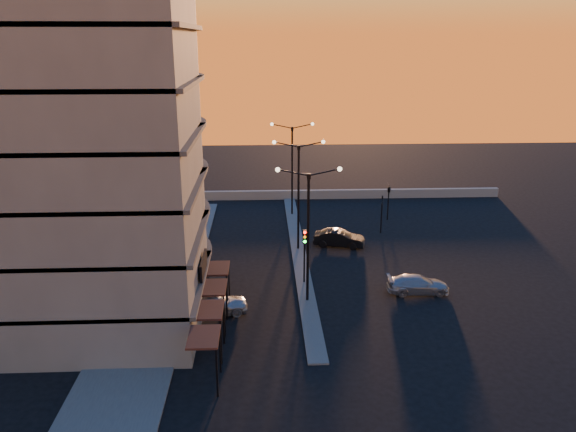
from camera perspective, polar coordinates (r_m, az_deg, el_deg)
The scene contains 14 objects.
ground at distance 39.33m, azimuth 1.97°, elevation -8.65°, with size 120.00×120.00×0.00m, color black.
sidewalk_west at distance 43.47m, azimuth -12.48°, elevation -6.33°, with size 5.00×40.00×0.12m, color #52524F.
median at distance 48.45m, azimuth 1.04°, elevation -3.36°, with size 1.20×36.00×0.12m, color #52524F.
parapet at distance 63.63m, azimuth 1.92°, elevation 2.20°, with size 44.00×0.50×1.00m, color gray.
building at distance 37.28m, azimuth -20.05°, elevation 8.10°, with size 14.35×17.08×25.00m.
streetlamp_near at distance 37.19m, azimuth 2.06°, elevation -0.90°, with size 4.32×0.32×9.51m.
streetlamp_mid at distance 46.76m, azimuth 1.07°, elevation 2.99°, with size 4.32×0.32×9.51m.
streetlamp_far at distance 56.47m, azimuth 0.42°, elevation 5.54°, with size 4.32×0.32×9.51m.
traffic_light_main at distance 40.80m, azimuth 1.69°, elevation -3.22°, with size 0.28×0.44×4.25m.
signal_east_a at distance 52.68m, azimuth 9.49°, elevation 0.29°, with size 0.13×0.16×3.60m.
signal_east_b at distance 56.43m, azimuth 10.21°, elevation 2.65°, with size 0.42×1.99×3.60m.
car_hatchback at distance 37.56m, azimuth -7.63°, elevation -8.82°, with size 1.83×4.54×1.55m, color #A0A3A7.
car_sedan at distance 49.18m, azimuth 5.20°, elevation -2.28°, with size 1.53×4.39×1.44m, color black.
car_wagon at distance 41.34m, azimuth 13.07°, elevation -6.78°, with size 1.79×4.40×1.28m, color #96979D.
Camera 1 is at (-2.96, -35.15, 17.38)m, focal length 35.00 mm.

